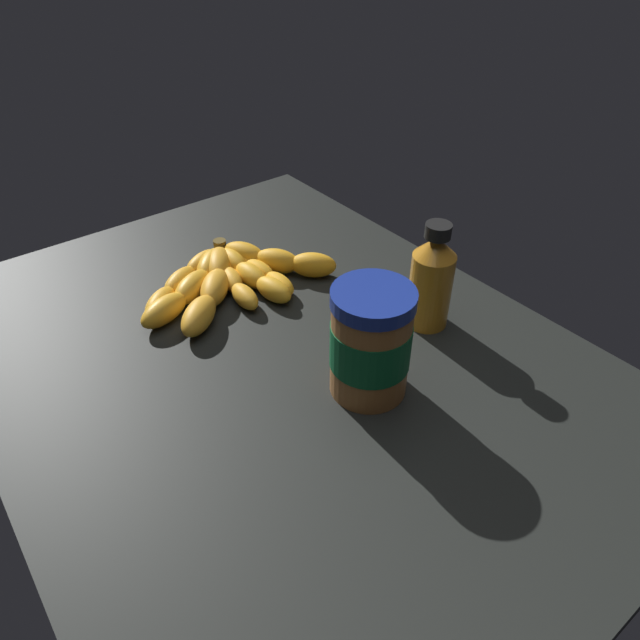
# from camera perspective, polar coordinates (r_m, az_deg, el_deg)

# --- Properties ---
(ground_plane) EXTENTS (0.91, 0.68, 0.04)m
(ground_plane) POSITION_cam_1_polar(r_m,az_deg,el_deg) (0.76, -4.20, -4.40)
(ground_plane) COLOR black
(banana_bunch) EXTENTS (0.19, 0.31, 0.04)m
(banana_bunch) POSITION_cam_1_polar(r_m,az_deg,el_deg) (0.87, -9.09, 4.18)
(banana_bunch) COLOR gold
(banana_bunch) RESTS_ON ground_plane
(peanut_butter_jar) EXTENTS (0.09, 0.09, 0.14)m
(peanut_butter_jar) POSITION_cam_1_polar(r_m,az_deg,el_deg) (0.65, 5.00, -2.26)
(peanut_butter_jar) COLOR #9E602D
(peanut_butter_jar) RESTS_ON ground_plane
(honey_bottle) EXTENTS (0.06, 0.06, 0.15)m
(honey_bottle) POSITION_cam_1_polar(r_m,az_deg,el_deg) (0.77, 10.94, 3.95)
(honey_bottle) COLOR orange
(honey_bottle) RESTS_ON ground_plane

